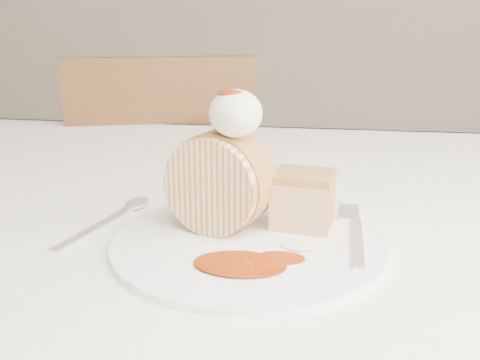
# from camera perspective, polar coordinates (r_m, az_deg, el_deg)

# --- Properties ---
(table) EXTENTS (1.40, 0.90, 0.75)m
(table) POSITION_cam_1_polar(r_m,az_deg,el_deg) (0.75, 4.74, -8.00)
(table) COLOR silver
(table) RESTS_ON ground
(chair_far) EXTENTS (0.52, 0.52, 0.89)m
(chair_far) POSITION_cam_1_polar(r_m,az_deg,el_deg) (1.38, -7.79, -2.93)
(chair_far) COLOR brown
(chair_far) RESTS_ON ground
(plate) EXTENTS (0.32, 0.32, 0.01)m
(plate) POSITION_cam_1_polar(r_m,az_deg,el_deg) (0.55, 0.87, -6.67)
(plate) COLOR white
(plate) RESTS_ON table
(roulade_slice) EXTENTS (0.12, 0.08, 0.10)m
(roulade_slice) POSITION_cam_1_polar(r_m,az_deg,el_deg) (0.56, -2.20, -0.22)
(roulade_slice) COLOR beige
(roulade_slice) RESTS_ON plate
(cake_chunk) EXTENTS (0.07, 0.07, 0.05)m
(cake_chunk) POSITION_cam_1_polar(r_m,az_deg,el_deg) (0.58, 6.72, -2.42)
(cake_chunk) COLOR #B58744
(cake_chunk) RESTS_ON plate
(whipped_cream) EXTENTS (0.05, 0.05, 0.05)m
(whipped_cream) POSITION_cam_1_polar(r_m,az_deg,el_deg) (0.53, -0.48, 7.12)
(whipped_cream) COLOR silver
(whipped_cream) RESTS_ON roulade_slice
(caramel_drizzle) EXTENTS (0.03, 0.02, 0.01)m
(caramel_drizzle) POSITION_cam_1_polar(r_m,az_deg,el_deg) (0.52, -1.00, 9.94)
(caramel_drizzle) COLOR maroon
(caramel_drizzle) RESTS_ON whipped_cream
(caramel_pool) EXTENTS (0.09, 0.07, 0.00)m
(caramel_pool) POSITION_cam_1_polar(r_m,az_deg,el_deg) (0.49, -0.02, -8.89)
(caramel_pool) COLOR maroon
(caramel_pool) RESTS_ON plate
(fork) EXTENTS (0.03, 0.17, 0.00)m
(fork) POSITION_cam_1_polar(r_m,az_deg,el_deg) (0.55, 12.41, -6.56)
(fork) COLOR silver
(fork) RESTS_ON plate
(spoon) EXTENTS (0.06, 0.16, 0.00)m
(spoon) POSITION_cam_1_polar(r_m,az_deg,el_deg) (0.61, -15.25, -5.05)
(spoon) COLOR silver
(spoon) RESTS_ON table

